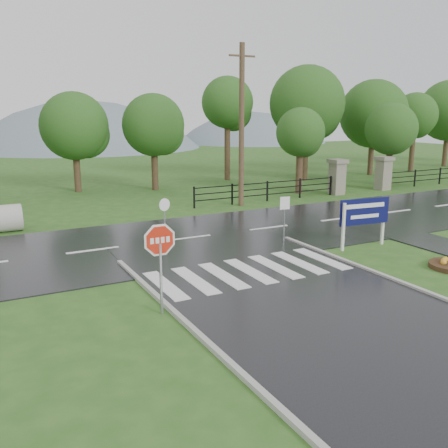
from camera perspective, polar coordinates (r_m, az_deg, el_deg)
ground at (r=12.95m, az=14.55°, el=-11.59°), size 120.00×120.00×0.00m
main_road at (r=20.96m, az=-4.07°, el=-1.72°), size 90.00×8.00×0.04m
walkway at (r=21.51m, az=24.26°, el=-2.46°), size 2.20×11.00×0.04m
crosswalk at (r=16.67m, az=2.94°, el=-5.36°), size 6.50×2.80×0.02m
pillar_west at (r=32.68m, az=12.80°, el=5.37°), size 1.00×1.00×2.24m
pillar_east at (r=35.40m, az=17.76°, el=5.64°), size 1.00×1.00×2.24m
fence_west at (r=29.62m, az=4.98°, el=4.01°), size 9.58×0.08×1.20m
hills at (r=77.34m, az=-18.18°, el=-3.37°), size 102.00×48.00×48.00m
treeline at (r=34.24m, az=-12.06°, el=3.75°), size 83.20×5.20×10.00m
stop_sign at (r=12.93m, az=-7.33°, el=-2.72°), size 1.16×0.06×2.61m
estate_billboard at (r=20.08m, az=15.75°, el=1.12°), size 2.23×0.29×1.95m
reg_sign_small at (r=20.18m, az=6.94°, el=1.63°), size 0.42×0.09×1.90m
reg_sign_round at (r=18.91m, az=-6.79°, el=0.73°), size 0.47×0.14×2.06m
utility_pole_east at (r=27.77m, az=2.02°, el=11.19°), size 1.56×0.29×8.76m
entrance_tree_left at (r=32.46m, az=8.74°, el=10.25°), size 3.10×3.10×5.46m
entrance_tree_right at (r=37.66m, az=18.57°, el=10.20°), size 3.64×3.64×5.80m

